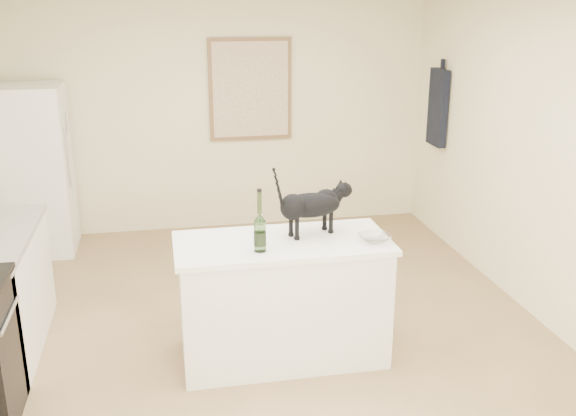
% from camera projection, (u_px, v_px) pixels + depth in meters
% --- Properties ---
extents(floor, '(5.50, 5.50, 0.00)m').
position_uv_depth(floor, '(265.00, 343.00, 5.00)').
color(floor, '#9E7854').
rests_on(floor, ground).
extents(wall_back, '(4.50, 0.00, 4.50)m').
position_uv_depth(wall_back, '(223.00, 113.00, 7.17)').
color(wall_back, beige).
rests_on(wall_back, ground).
extents(wall_front, '(4.50, 0.00, 4.50)m').
position_uv_depth(wall_front, '(403.00, 409.00, 2.04)').
color(wall_front, beige).
rests_on(wall_front, ground).
extents(wall_right, '(0.00, 5.50, 5.50)m').
position_uv_depth(wall_right, '(553.00, 163.00, 5.02)').
color(wall_right, beige).
rests_on(wall_right, ground).
extents(island_base, '(1.44, 0.67, 0.86)m').
position_uv_depth(island_base, '(283.00, 302.00, 4.70)').
color(island_base, white).
rests_on(island_base, floor).
extents(island_top, '(1.50, 0.70, 0.04)m').
position_uv_depth(island_top, '(282.00, 243.00, 4.56)').
color(island_top, white).
rests_on(island_top, island_base).
extents(fridge, '(0.68, 0.68, 1.70)m').
position_uv_depth(fridge, '(35.00, 171.00, 6.57)').
color(fridge, white).
rests_on(fridge, floor).
extents(artwork_frame, '(0.90, 0.03, 1.10)m').
position_uv_depth(artwork_frame, '(250.00, 89.00, 7.12)').
color(artwork_frame, brown).
rests_on(artwork_frame, wall_back).
extents(artwork_canvas, '(0.82, 0.00, 1.02)m').
position_uv_depth(artwork_canvas, '(251.00, 90.00, 7.10)').
color(artwork_canvas, beige).
rests_on(artwork_canvas, wall_back).
extents(hanging_garment, '(0.08, 0.34, 0.80)m').
position_uv_depth(hanging_garment, '(438.00, 108.00, 6.89)').
color(hanging_garment, black).
rests_on(hanging_garment, wall_right).
extents(black_cat, '(0.59, 0.34, 0.39)m').
position_uv_depth(black_cat, '(310.00, 208.00, 4.61)').
color(black_cat, black).
rests_on(black_cat, island_top).
extents(wine_bottle, '(0.10, 0.10, 0.38)m').
position_uv_depth(wine_bottle, '(260.00, 224.00, 4.31)').
color(wine_bottle, '#2C5C24').
rests_on(wine_bottle, island_top).
extents(glass_bowl, '(0.25, 0.25, 0.05)m').
position_uv_depth(glass_bowl, '(374.00, 238.00, 4.53)').
color(glass_bowl, white).
rests_on(glass_bowl, island_top).
extents(fridge_paper, '(0.01, 0.16, 0.20)m').
position_uv_depth(fridge_paper, '(67.00, 122.00, 6.61)').
color(fridge_paper, silver).
rests_on(fridge_paper, fridge).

